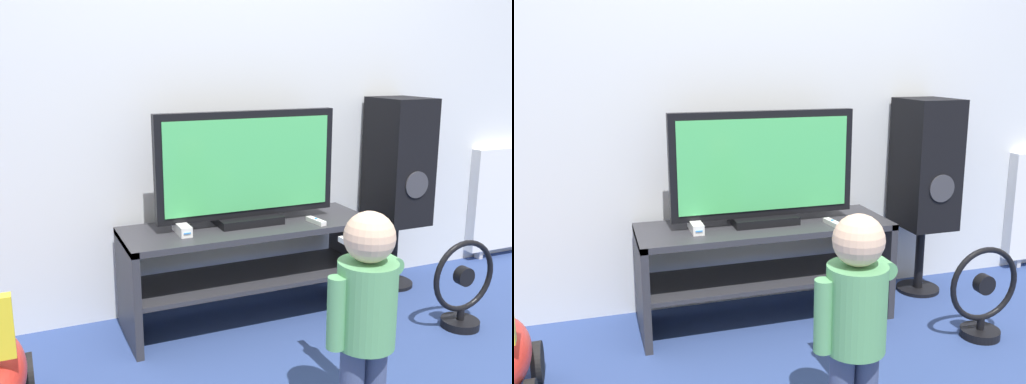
% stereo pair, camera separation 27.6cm
% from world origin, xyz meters
% --- Properties ---
extents(ground_plane, '(16.00, 16.00, 0.00)m').
position_xyz_m(ground_plane, '(0.00, 0.00, 0.00)').
color(ground_plane, navy).
extents(wall_back, '(10.00, 0.06, 2.60)m').
position_xyz_m(wall_back, '(0.00, 0.52, 1.30)').
color(wall_back, silver).
rests_on(wall_back, ground_plane).
extents(tv_stand, '(1.28, 0.44, 0.51)m').
position_xyz_m(tv_stand, '(0.00, 0.22, 0.34)').
color(tv_stand, '#2D2D33').
rests_on(tv_stand, ground_plane).
extents(television, '(0.94, 0.20, 0.57)m').
position_xyz_m(television, '(0.00, 0.24, 0.79)').
color(television, black).
rests_on(television, tv_stand).
extents(game_console, '(0.05, 0.17, 0.05)m').
position_xyz_m(game_console, '(-0.36, 0.20, 0.54)').
color(game_console, white).
rests_on(game_console, tv_stand).
extents(remote_primary, '(0.05, 0.13, 0.03)m').
position_xyz_m(remote_primary, '(0.32, 0.10, 0.52)').
color(remote_primary, white).
rests_on(remote_primary, tv_stand).
extents(child, '(0.31, 0.47, 0.82)m').
position_xyz_m(child, '(0.01, -0.79, 0.49)').
color(child, '#3F4C72').
rests_on(child, ground_plane).
extents(speaker_tower, '(0.27, 0.35, 1.12)m').
position_xyz_m(speaker_tower, '(0.97, 0.30, 0.74)').
color(speaker_tower, black).
rests_on(speaker_tower, ground_plane).
extents(floor_fan, '(0.37, 0.19, 0.46)m').
position_xyz_m(floor_fan, '(0.94, -0.30, 0.21)').
color(floor_fan, black).
rests_on(floor_fan, ground_plane).
extents(radiator, '(0.66, 0.08, 0.76)m').
position_xyz_m(radiator, '(2.03, 0.45, 0.41)').
color(radiator, white).
rests_on(radiator, ground_plane).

